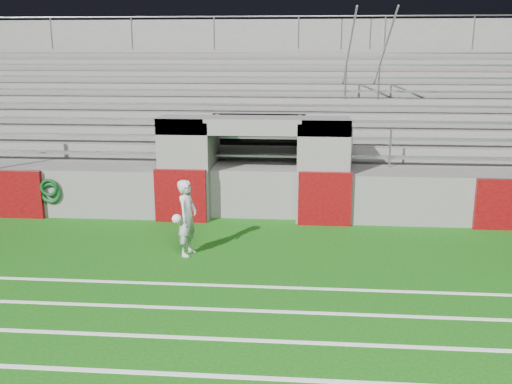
{
  "coord_description": "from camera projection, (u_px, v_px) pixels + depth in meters",
  "views": [
    {
      "loc": [
        1.25,
        -10.7,
        4.22
      ],
      "look_at": [
        0.2,
        1.8,
        1.1
      ],
      "focal_mm": 40.0,
      "sensor_mm": 36.0,
      "label": 1
    }
  ],
  "objects": [
    {
      "name": "goalkeeper_with_ball",
      "position": [
        187.0,
        218.0,
        11.95
      ],
      "size": [
        0.52,
        0.67,
        1.62
      ],
      "color": "#B4B8BE",
      "rests_on": "ground"
    },
    {
      "name": "ground",
      "position": [
        239.0,
        266.0,
        11.47
      ],
      "size": [
        90.0,
        90.0,
        0.0
      ],
      "primitive_type": "plane",
      "color": "#124B0C",
      "rests_on": "ground"
    },
    {
      "name": "hose_coil",
      "position": [
        50.0,
        191.0,
        14.55
      ],
      "size": [
        0.57,
        0.15,
        0.67
      ],
      "color": "#0E4617",
      "rests_on": "ground"
    },
    {
      "name": "stadium_structure",
      "position": [
        266.0,
        136.0,
        18.82
      ],
      "size": [
        26.0,
        8.48,
        5.42
      ],
      "color": "#5F5D5A",
      "rests_on": "ground"
    }
  ]
}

